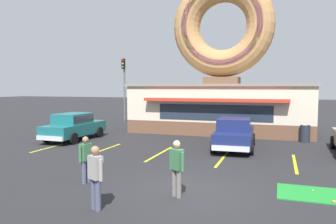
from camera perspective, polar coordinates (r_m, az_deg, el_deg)
The scene contains 16 objects.
ground_plane at distance 10.18m, azimuth 3.64°, elevation -13.73°, with size 160.00×160.00×0.00m, color #232326.
donut_shop_building at distance 23.62m, azimuth 9.36°, elevation 5.74°, with size 12.30×6.75×10.96m.
mini_donut_mid_centre at distance 10.30m, azimuth 26.99°, elevation -13.72°, with size 0.13×0.13×0.04m, color #D17F47.
golf_ball at distance 11.07m, azimuth 23.93°, elevation -12.34°, with size 0.04×0.04×0.04m, color white.
car_teal at distance 20.31m, azimuth -16.08°, elevation -2.26°, with size 1.99×4.56×1.60m.
car_navy at distance 17.01m, azimuth 11.50°, elevation -3.44°, with size 2.14×4.63×1.60m.
pedestrian_blue_sweater_man at distance 11.18m, azimuth -14.13°, elevation -7.70°, with size 0.31×0.59×1.55m.
pedestrian_hooded_kid at distance 9.51m, azimuth 1.52°, elevation -9.35°, with size 0.52×0.40×1.64m.
pedestrian_leather_jacket_man at distance 8.71m, azimuth -12.50°, elevation -10.61°, with size 0.54×0.39×1.67m.
trash_bin at distance 20.37m, azimuth 22.75°, elevation -3.47°, with size 0.57×0.57×0.97m.
traffic_light_pole at distance 30.27m, azimuth -7.66°, elevation 5.39°, with size 0.28×0.47×5.80m.
parking_stripe_far_left at distance 18.55m, azimuth -19.26°, elevation -5.67°, with size 0.12×3.60×0.01m, color yellow.
parking_stripe_left at distance 16.88m, azimuth -11.17°, elevation -6.48°, with size 0.12×3.60×0.01m, color yellow.
parking_stripe_mid_left at distance 15.62m, azimuth -1.51°, elevation -7.28°, with size 0.12×3.60×0.01m, color yellow.
parking_stripe_centre at distance 14.87m, azimuth 9.50°, elevation -7.94°, with size 0.12×3.60×0.01m, color yellow.
parking_stripe_mid_right at distance 14.70m, azimuth 21.24°, elevation -8.33°, with size 0.12×3.60×0.01m, color yellow.
Camera 1 is at (2.52, -9.34, 3.17)m, focal length 35.00 mm.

